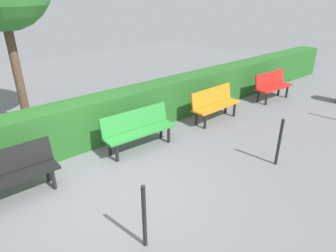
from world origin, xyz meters
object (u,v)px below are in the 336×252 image
bench_red (272,85)px  bench_orange (215,103)px  bench_black (12,172)px  bench_green (138,128)px

bench_red → bench_orange: size_ratio=0.93×
bench_red → bench_black: bearing=2.7°
bench_red → bench_green: size_ratio=0.85×
bench_red → bench_black: 7.67m
bench_orange → bench_black: bearing=-1.1°
bench_red → bench_black: (7.67, -0.02, 0.00)m
bench_green → bench_black: bearing=3.4°
bench_black → bench_orange: bearing=-179.6°
bench_red → bench_green: bearing=1.9°
bench_green → bench_black: size_ratio=1.16×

